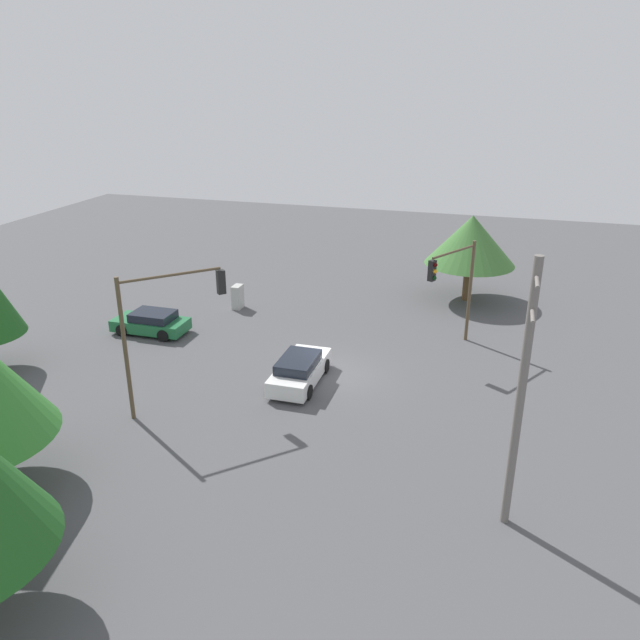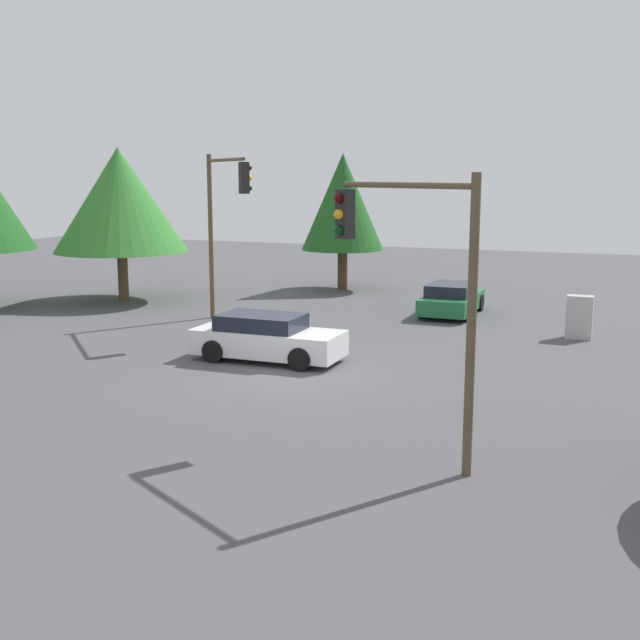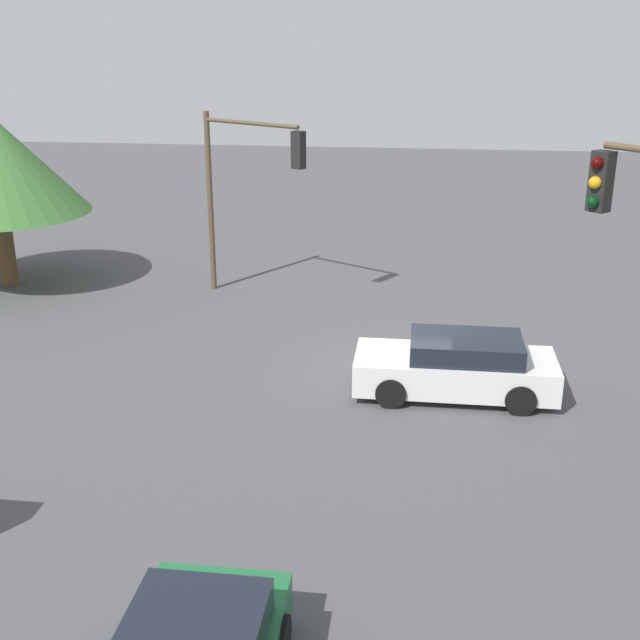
% 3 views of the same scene
% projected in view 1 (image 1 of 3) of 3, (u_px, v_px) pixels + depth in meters
% --- Properties ---
extents(ground_plane, '(80.00, 80.00, 0.00)m').
position_uv_depth(ground_plane, '(335.00, 375.00, 30.65)').
color(ground_plane, '#4C4C4F').
extents(sedan_white, '(4.57, 1.97, 1.41)m').
position_uv_depth(sedan_white, '(300.00, 370.00, 29.61)').
color(sedan_white, silver).
rests_on(sedan_white, ground_plane).
extents(sedan_green, '(2.03, 4.21, 1.29)m').
position_uv_depth(sedan_green, '(151.00, 323.00, 35.40)').
color(sedan_green, '#1E6638').
rests_on(sedan_green, ground_plane).
extents(traffic_signal_main, '(3.35, 3.35, 6.36)m').
position_uv_depth(traffic_signal_main, '(165.00, 316.00, 26.00)').
color(traffic_signal_main, brown).
rests_on(traffic_signal_main, ground_plane).
extents(traffic_signal_cross, '(3.41, 2.07, 5.65)m').
position_uv_depth(traffic_signal_cross, '(455.00, 279.00, 32.28)').
color(traffic_signal_cross, brown).
rests_on(traffic_signal_cross, ground_plane).
extents(utility_pole_tall, '(2.20, 0.28, 9.09)m').
position_uv_depth(utility_pole_tall, '(521.00, 391.00, 18.89)').
color(utility_pole_tall, slate).
rests_on(utility_pole_tall, ground_plane).
extents(electrical_cabinet, '(0.88, 0.52, 1.50)m').
position_uv_depth(electrical_cabinet, '(238.00, 297.00, 39.12)').
color(electrical_cabinet, '#B2B2AD').
rests_on(electrical_cabinet, ground_plane).
extents(tree_left, '(5.72, 5.72, 5.57)m').
position_uv_depth(tree_left, '(471.00, 240.00, 39.44)').
color(tree_left, brown).
rests_on(tree_left, ground_plane).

